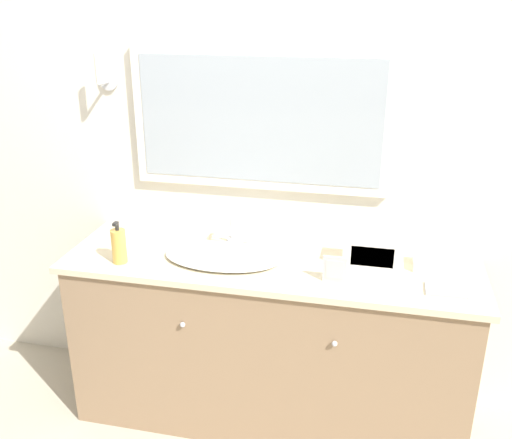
{
  "coord_description": "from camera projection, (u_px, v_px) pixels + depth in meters",
  "views": [
    {
      "loc": [
        0.45,
        -2.01,
        2.01
      ],
      "look_at": [
        -0.06,
        0.3,
        1.06
      ],
      "focal_mm": 40.0,
      "sensor_mm": 36.0,
      "label": 1
    }
  ],
  "objects": [
    {
      "name": "hand_towel_near_sink",
      "position": [
        433.0,
        263.0,
        2.54
      ],
      "size": [
        0.17,
        0.13,
        0.05
      ],
      "color": "silver",
      "rests_on": "vanity_counter"
    },
    {
      "name": "soap_bottle",
      "position": [
        119.0,
        246.0,
        2.57
      ],
      "size": [
        0.07,
        0.07,
        0.2
      ],
      "color": "gold",
      "rests_on": "vanity_counter"
    },
    {
      "name": "sink_basin",
      "position": [
        223.0,
        255.0,
        2.63
      ],
      "size": [
        0.54,
        0.38,
        0.17
      ],
      "color": "white",
      "rests_on": "vanity_counter"
    },
    {
      "name": "vanity_counter",
      "position": [
        269.0,
        341.0,
        2.77
      ],
      "size": [
        1.9,
        0.58,
        0.86
      ],
      "color": "#937556",
      "rests_on": "ground_plane"
    },
    {
      "name": "wall_back",
      "position": [
        283.0,
        155.0,
        2.74
      ],
      "size": [
        8.0,
        0.18,
        2.55
      ],
      "color": "silver",
      "rests_on": "ground_plane"
    },
    {
      "name": "metal_tray",
      "position": [
        446.0,
        290.0,
        2.35
      ],
      "size": [
        0.16,
        0.11,
        0.01
      ],
      "color": "#ADADB2",
      "rests_on": "vanity_counter"
    },
    {
      "name": "appliance_box",
      "position": [
        373.0,
        251.0,
        2.55
      ],
      "size": [
        0.26,
        0.13,
        0.14
      ],
      "color": "white",
      "rests_on": "vanity_counter"
    },
    {
      "name": "picture_frame",
      "position": [
        335.0,
        269.0,
        2.41
      ],
      "size": [
        0.1,
        0.01,
        0.12
      ],
      "color": "#B2B2B7",
      "rests_on": "vanity_counter"
    }
  ]
}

